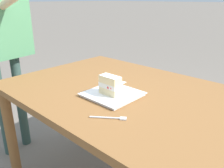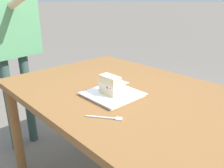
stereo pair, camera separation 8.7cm
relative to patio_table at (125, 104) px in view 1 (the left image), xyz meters
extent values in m
cylinder|color=brown|center=(0.68, -0.45, -0.31)|extent=(0.07, 0.07, 0.73)
cylinder|color=brown|center=(0.68, 0.45, -0.31)|extent=(0.07, 0.07, 0.73)
cube|color=brown|center=(0.00, 0.00, 0.07)|extent=(1.48, 1.02, 0.04)
cube|color=white|center=(0.00, 0.11, 0.10)|extent=(0.27, 0.27, 0.01)
cube|color=white|center=(0.00, 0.11, 0.11)|extent=(0.28, 0.28, 0.00)
cube|color=beige|center=(0.00, 0.13, 0.13)|extent=(0.12, 0.06, 0.04)
cube|color=white|center=(0.00, 0.13, 0.16)|extent=(0.12, 0.06, 0.03)
sphere|color=red|center=(-0.03, 0.16, 0.16)|extent=(0.01, 0.01, 0.01)
sphere|color=red|center=(-0.01, 0.16, 0.16)|extent=(0.02, 0.02, 0.02)
cube|color=beige|center=(0.00, 0.13, 0.19)|extent=(0.12, 0.06, 0.04)
cube|color=white|center=(0.00, 0.13, 0.21)|extent=(0.12, 0.06, 0.00)
cylinder|color=silver|center=(-0.15, 0.33, 0.10)|extent=(0.12, 0.09, 0.01)
cube|color=silver|center=(-0.22, 0.28, 0.10)|extent=(0.04, 0.04, 0.01)
cube|color=white|center=(0.14, -0.06, 0.09)|extent=(0.12, 0.10, 0.00)
cylinder|color=#334B43|center=(1.01, 0.36, -0.25)|extent=(0.08, 0.08, 0.84)
cylinder|color=#334B43|center=(1.04, 0.19, -0.25)|extent=(0.08, 0.08, 0.84)
camera|label=1|loc=(-0.81, 0.99, 0.61)|focal=37.07mm
camera|label=2|loc=(-0.88, 0.93, 0.61)|focal=37.07mm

